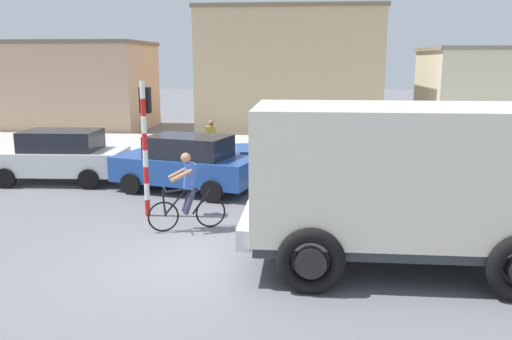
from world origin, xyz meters
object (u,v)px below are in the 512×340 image
object	(u,v)px
car_white_mid	(186,163)
car_far_side	(299,152)
traffic_light_pole	(145,130)
car_red_near	(59,156)
truck_foreground	(402,177)
cyclist	(187,191)
pedestrian_near_kerb	(211,142)

from	to	relation	value
car_white_mid	car_far_side	size ratio (longest dim) A/B	1.01
traffic_light_pole	car_red_near	size ratio (longest dim) A/B	0.79
truck_foreground	car_far_side	world-z (taller)	truck_foreground
truck_foreground	cyclist	distance (m)	4.64
truck_foreground	car_far_side	xyz separation A→B (m)	(-1.83, 7.21, -0.85)
cyclist	car_white_mid	distance (m)	3.46
car_far_side	pedestrian_near_kerb	world-z (taller)	pedestrian_near_kerb
traffic_light_pole	car_red_near	bearing A→B (deg)	139.55
truck_foreground	traffic_light_pole	size ratio (longest dim) A/B	1.70
truck_foreground	car_white_mid	size ratio (longest dim) A/B	1.26
truck_foreground	car_red_near	distance (m)	10.87
cyclist	pedestrian_near_kerb	xyz separation A→B (m)	(-0.69, 7.04, -0.02)
traffic_light_pole	pedestrian_near_kerb	xyz separation A→B (m)	(0.50, 6.03, -1.22)
car_white_mid	cyclist	bearing A→B (deg)	-77.04
traffic_light_pole	car_far_side	distance (m)	5.85
car_red_near	pedestrian_near_kerb	size ratio (longest dim) A/B	2.51
car_far_side	traffic_light_pole	bearing A→B (deg)	-128.88
car_white_mid	pedestrian_near_kerb	size ratio (longest dim) A/B	2.66
truck_foreground	car_white_mid	xyz separation A→B (m)	(-5.00, 5.11, -0.85)
cyclist	car_far_side	distance (m)	5.97
cyclist	traffic_light_pole	xyz separation A→B (m)	(-1.19, 1.01, 1.20)
cyclist	pedestrian_near_kerb	bearing A→B (deg)	95.60
traffic_light_pole	truck_foreground	bearing A→B (deg)	-26.97
car_red_near	pedestrian_near_kerb	bearing A→B (deg)	34.66
truck_foreground	car_white_mid	bearing A→B (deg)	134.36
car_red_near	car_white_mid	distance (m)	4.17
car_white_mid	pedestrian_near_kerb	distance (m)	3.67
traffic_light_pole	car_red_near	xyz separation A→B (m)	(-3.68, 3.14, -1.25)
truck_foreground	pedestrian_near_kerb	size ratio (longest dim) A/B	3.35
cyclist	car_far_side	size ratio (longest dim) A/B	0.40
traffic_light_pole	car_white_mid	world-z (taller)	traffic_light_pole
cyclist	car_white_mid	bearing A→B (deg)	102.96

